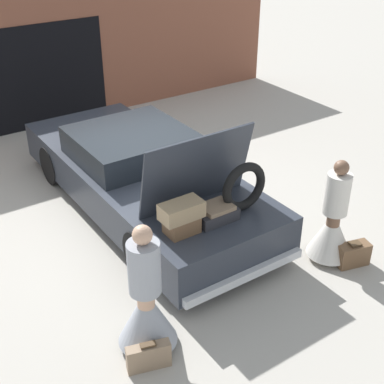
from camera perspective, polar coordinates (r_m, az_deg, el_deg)
ground_plane at (r=8.93m, az=-5.20°, el=-1.48°), size 40.00×40.00×0.00m
garage_wall_back at (r=12.04m, az=-15.91°, el=13.14°), size 12.00×0.14×2.80m
car at (r=8.63m, az=-5.33°, el=1.77°), size 2.03×5.33×1.87m
person_left at (r=6.08m, az=-4.90°, el=-12.02°), size 0.68×0.68×1.64m
person_right at (r=7.66m, az=14.76°, el=-3.45°), size 0.64×0.64×1.54m
suitcase_beside_left_person at (r=6.12m, az=-4.65°, el=-17.08°), size 0.51×0.26×0.35m
suitcase_beside_right_person at (r=7.82m, az=16.79°, el=-6.38°), size 0.50×0.32×0.36m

